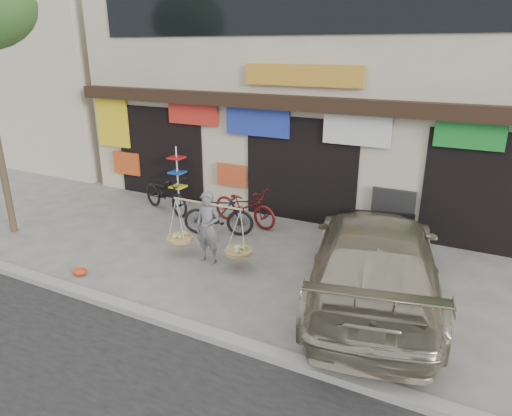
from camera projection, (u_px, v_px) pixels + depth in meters
The scene contains 11 objects.
ground at pixel (233, 275), 9.19m from camera, with size 70.00×70.00×0.00m, color gray.
kerb at pixel (172, 322), 7.49m from camera, with size 70.00×0.25×0.12m, color gray.
shophouse_block at pixel (340, 79), 13.42m from camera, with size 14.00×6.32×7.00m.
neighbor_west at pixel (44, 79), 19.88m from camera, with size 12.00×7.00×6.00m, color beige.
street_vendor at pixel (208, 230), 9.53m from camera, with size 2.03×0.56×1.55m.
bike_0 at pixel (166, 194), 12.56m from camera, with size 0.69×1.98×1.04m, color black.
bike_1 at pixel (218, 215), 10.98m from camera, with size 0.48×1.71×1.03m, color black.
bike_2 at pixel (245, 206), 11.65m from camera, with size 0.66×1.90×1.00m, color #621011.
suv at pixel (374, 258), 8.13m from camera, with size 3.28×5.70×1.55m.
display_rack at pixel (178, 181), 13.09m from camera, with size 0.47×0.47×1.71m.
red_bag at pixel (80, 271), 9.17m from camera, with size 0.31×0.25×0.14m, color red.
Camera 1 is at (4.17, -7.09, 4.33)m, focal length 32.00 mm.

